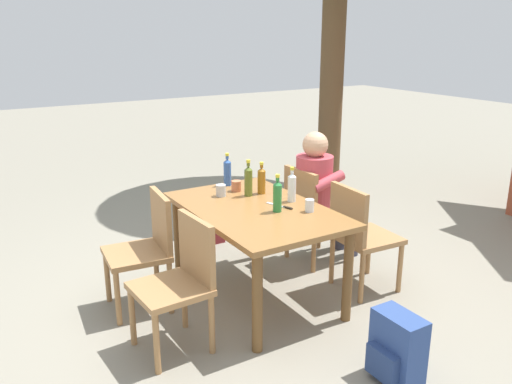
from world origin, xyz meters
TOP-DOWN VIEW (x-y plane):
  - ground_plane at (0.00, 0.00)m, footprint 24.00×24.00m
  - dining_table at (0.00, 0.00)m, footprint 1.42×0.91m
  - chair_far_left at (-0.32, 0.75)m, footprint 0.46×0.46m
  - chair_near_right at (0.31, -0.75)m, footprint 0.46×0.46m
  - chair_far_right at (0.31, 0.75)m, footprint 0.46×0.46m
  - chair_near_left at (-0.31, -0.75)m, footprint 0.48×0.48m
  - person_in_white_shirt at (-0.32, 0.86)m, footprint 0.47×0.61m
  - bottle_clear at (0.02, 0.31)m, footprint 0.06×0.06m
  - bottle_blue at (-0.63, 0.10)m, footprint 0.06×0.06m
  - bottle_amber at (-0.28, 0.22)m, footprint 0.06×0.06m
  - bottle_olive at (-0.28, 0.10)m, footprint 0.06×0.06m
  - bottle_green at (0.16, 0.08)m, footprint 0.06×0.06m
  - cup_steel at (-0.38, -0.09)m, footprint 0.08×0.08m
  - cup_terracotta at (-0.44, 0.08)m, footprint 0.08×0.08m
  - cup_glass at (0.28, 0.28)m, footprint 0.07×0.07m
  - table_knife at (0.09, 0.17)m, footprint 0.23×0.09m
  - backpack_by_near_side at (1.30, 0.18)m, footprint 0.32×0.23m
  - backpack_by_far_side at (-1.24, 0.22)m, footprint 0.29×0.23m

SIDE VIEW (x-z plane):
  - ground_plane at x=0.00m, z-range 0.00..0.00m
  - backpack_by_near_side at x=1.30m, z-range -0.01..0.41m
  - backpack_by_far_side at x=-1.24m, z-range -0.01..0.44m
  - chair_far_left at x=-0.32m, z-range 0.05..0.92m
  - chair_near_right at x=0.31m, z-range 0.05..0.92m
  - chair_far_right at x=0.31m, z-range 0.05..0.92m
  - chair_near_left at x=-0.31m, z-range 0.05..0.92m
  - dining_table at x=0.00m, z-range 0.27..1.01m
  - person_in_white_shirt at x=-0.32m, z-range 0.07..1.25m
  - table_knife at x=0.09m, z-range 0.74..0.75m
  - cup_terracotta at x=-0.44m, z-range 0.74..0.82m
  - cup_glass at x=0.28m, z-range 0.74..0.83m
  - cup_steel at x=-0.38m, z-range 0.74..0.83m
  - bottle_amber at x=-0.28m, z-range 0.72..0.98m
  - bottle_clear at x=0.02m, z-range 0.72..0.99m
  - bottle_blue at x=-0.63m, z-range 0.72..1.00m
  - bottle_green at x=0.16m, z-range 0.72..1.00m
  - bottle_olive at x=-0.28m, z-range 0.72..1.01m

